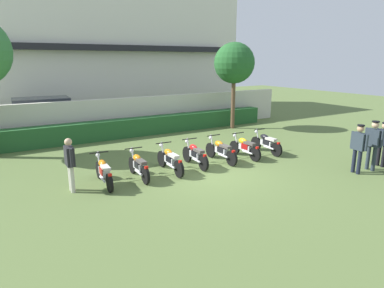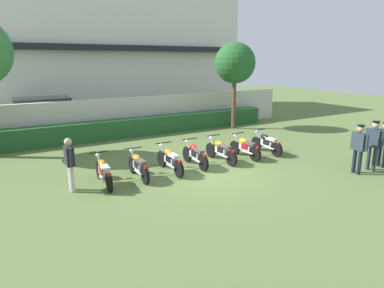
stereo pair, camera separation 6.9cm
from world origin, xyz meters
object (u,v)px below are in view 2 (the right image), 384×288
(motorcycle_in_row_6, at_px, (267,143))
(officer_1, at_px, (374,141))
(motorcycle_in_row_1, at_px, (138,165))
(officer_0, at_px, (359,145))
(parked_car, at_px, (47,116))
(motorcycle_in_row_2, at_px, (170,160))
(motorcycle_in_row_4, at_px, (221,150))
(motorcycle_in_row_0, at_px, (103,171))
(inspector_person, at_px, (70,160))
(motorcycle_in_row_3, at_px, (195,154))
(tree_far_side, at_px, (235,63))
(motorcycle_in_row_5, at_px, (245,147))
(officer_2, at_px, (384,141))

(motorcycle_in_row_6, height_order, officer_1, officer_1)
(motorcycle_in_row_1, bearing_deg, officer_0, -114.93)
(parked_car, height_order, officer_1, parked_car)
(motorcycle_in_row_2, distance_m, motorcycle_in_row_4, 2.24)
(motorcycle_in_row_0, distance_m, inspector_person, 1.10)
(motorcycle_in_row_3, bearing_deg, officer_1, -122.77)
(tree_far_side, bearing_deg, parked_car, 156.99)
(inspector_person, bearing_deg, motorcycle_in_row_4, 1.79)
(motorcycle_in_row_0, bearing_deg, motorcycle_in_row_2, -85.80)
(tree_far_side, bearing_deg, officer_1, -93.07)
(motorcycle_in_row_6, bearing_deg, motorcycle_in_row_2, 91.87)
(motorcycle_in_row_5, bearing_deg, motorcycle_in_row_6, -88.55)
(motorcycle_in_row_0, distance_m, officer_0, 8.46)
(officer_2, bearing_deg, motorcycle_in_row_0, -10.03)
(officer_2, bearing_deg, motorcycle_in_row_1, -12.59)
(tree_far_side, relative_size, motorcycle_in_row_1, 2.66)
(tree_far_side, bearing_deg, officer_2, -88.06)
(parked_car, bearing_deg, officer_0, -54.03)
(tree_far_side, relative_size, officer_1, 2.69)
(motorcycle_in_row_4, height_order, officer_2, officer_2)
(motorcycle_in_row_0, distance_m, motorcycle_in_row_3, 3.41)
(motorcycle_in_row_2, bearing_deg, motorcycle_in_row_4, -86.11)
(officer_1, bearing_deg, motorcycle_in_row_1, -20.66)
(motorcycle_in_row_4, height_order, motorcycle_in_row_6, motorcycle_in_row_4)
(motorcycle_in_row_3, relative_size, officer_0, 1.07)
(motorcycle_in_row_0, xyz_separation_m, inspector_person, (-0.97, -0.02, 0.51))
(motorcycle_in_row_3, xyz_separation_m, motorcycle_in_row_4, (1.15, -0.00, -0.00))
(parked_car, distance_m, motorcycle_in_row_0, 9.02)
(parked_car, distance_m, motorcycle_in_row_6, 11.43)
(motorcycle_in_row_1, height_order, motorcycle_in_row_2, motorcycle_in_row_2)
(tree_far_side, height_order, motorcycle_in_row_5, tree_far_side)
(motorcycle_in_row_4, relative_size, officer_0, 1.13)
(officer_1, bearing_deg, motorcycle_in_row_2, -25.07)
(motorcycle_in_row_0, xyz_separation_m, motorcycle_in_row_6, (6.89, 0.15, 0.00))
(parked_car, xyz_separation_m, motorcycle_in_row_2, (2.66, -8.96, -0.49))
(motorcycle_in_row_5, bearing_deg, motorcycle_in_row_2, 88.61)
(tree_far_side, xyz_separation_m, motorcycle_in_row_1, (-7.78, -5.07, -3.16))
(motorcycle_in_row_4, distance_m, inspector_person, 5.56)
(motorcycle_in_row_3, height_order, motorcycle_in_row_4, motorcycle_in_row_3)
(motorcycle_in_row_2, bearing_deg, officer_1, -118.09)
(inspector_person, height_order, officer_0, officer_0)
(motorcycle_in_row_1, relative_size, motorcycle_in_row_2, 0.92)
(motorcycle_in_row_3, xyz_separation_m, officer_2, (5.81, -3.50, 0.51))
(motorcycle_in_row_3, distance_m, officer_2, 6.80)
(motorcycle_in_row_2, relative_size, inspector_person, 1.20)
(parked_car, distance_m, officer_2, 15.61)
(motorcycle_in_row_2, distance_m, motorcycle_in_row_6, 4.56)
(motorcycle_in_row_1, height_order, inspector_person, inspector_person)
(motorcycle_in_row_4, xyz_separation_m, inspector_person, (-5.53, -0.17, 0.50))
(officer_1, bearing_deg, motorcycle_in_row_6, -61.63)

